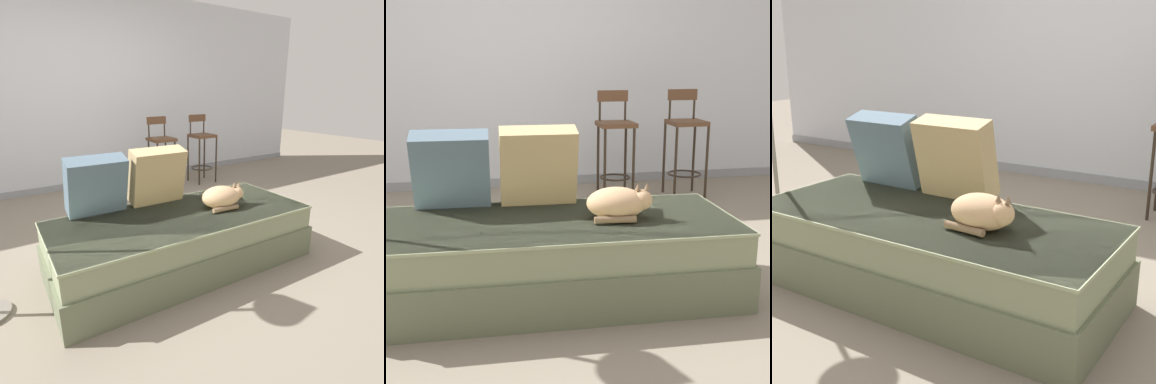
{
  "view_description": "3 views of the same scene",
  "coord_description": "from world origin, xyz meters",
  "views": [
    {
      "loc": [
        -1.19,
        -2.33,
        1.32
      ],
      "look_at": [
        0.15,
        -0.3,
        0.55
      ],
      "focal_mm": 30.0,
      "sensor_mm": 36.0,
      "label": 1
    },
    {
      "loc": [
        -0.4,
        -3.11,
        1.27
      ],
      "look_at": [
        0.15,
        -0.3,
        0.55
      ],
      "focal_mm": 50.0,
      "sensor_mm": 36.0,
      "label": 2
    },
    {
      "loc": [
        1.52,
        -2.55,
        1.31
      ],
      "look_at": [
        0.15,
        -0.3,
        0.55
      ],
      "focal_mm": 50.0,
      "sensor_mm": 36.0,
      "label": 3
    }
  ],
  "objects": [
    {
      "name": "throw_pillow_middle",
      "position": [
        -0.04,
        -0.08,
        0.66
      ],
      "size": [
        0.45,
        0.27,
        0.46
      ],
      "color": "tan",
      "rests_on": "couch"
    },
    {
      "name": "ground_plane",
      "position": [
        0.0,
        0.0,
        0.0
      ],
      "size": [
        16.0,
        16.0,
        0.0
      ],
      "primitive_type": "plane",
      "color": "slate",
      "rests_on": "ground"
    },
    {
      "name": "bar_stool_near_window",
      "position": [
        0.85,
        1.53,
        0.56
      ],
      "size": [
        0.32,
        0.32,
        0.98
      ],
      "color": "#2D2319",
      "rests_on": "ground"
    },
    {
      "name": "wall_baseboard_trim",
      "position": [
        0.0,
        2.2,
        0.04
      ],
      "size": [
        8.0,
        0.02,
        0.09
      ],
      "primitive_type": "cube",
      "color": "gray",
      "rests_on": "ground"
    },
    {
      "name": "wall_back_panel",
      "position": [
        0.0,
        2.25,
        1.3
      ],
      "size": [
        8.0,
        0.1,
        2.6
      ],
      "primitive_type": "cube",
      "color": "silver",
      "rests_on": "ground"
    },
    {
      "name": "throw_pillow_corner",
      "position": [
        -0.53,
        -0.06,
        0.65
      ],
      "size": [
        0.43,
        0.28,
        0.45
      ],
      "color": "#4C6070",
      "rests_on": "couch"
    },
    {
      "name": "couch",
      "position": [
        0.0,
        -0.4,
        0.22
      ],
      "size": [
        1.99,
        0.89,
        0.43
      ],
      "color": "#636B50",
      "rests_on": "ground"
    },
    {
      "name": "cat",
      "position": [
        0.34,
        -0.44,
        0.51
      ],
      "size": [
        0.36,
        0.27,
        0.2
      ],
      "color": "tan",
      "rests_on": "couch"
    },
    {
      "name": "bar_stool_by_doorway",
      "position": [
        1.53,
        1.53,
        0.55
      ],
      "size": [
        0.32,
        0.32,
        0.98
      ],
      "color": "#2D2319",
      "rests_on": "ground"
    }
  ]
}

